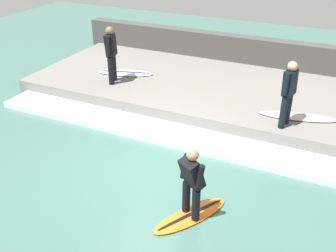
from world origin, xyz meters
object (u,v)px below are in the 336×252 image
object	(u,v)px
surfboard_waiting_far	(298,116)
surfer_waiting_near	(111,52)
surfboard_waiting_near	(126,73)
surfer_waiting_far	(289,91)
surfer_riding	(192,180)
surfboard_riding	(190,216)

from	to	relation	value
surfboard_waiting_far	surfer_waiting_near	bearing A→B (deg)	89.55
surfboard_waiting_far	surfboard_waiting_near	bearing A→B (deg)	81.46
surfer_waiting_far	surfer_riding	bearing A→B (deg)	164.47
surfboard_riding	surfboard_waiting_far	distance (m)	4.28
surfer_waiting_near	surfer_waiting_far	size ratio (longest dim) A/B	1.05
surfer_waiting_near	surfboard_waiting_near	xyz separation A→B (m)	(0.78, 0.02, -0.92)
surfer_waiting_near	surfboard_waiting_far	world-z (taller)	surfer_waiting_near
surfboard_riding	surfboard_waiting_near	size ratio (longest dim) A/B	0.88
surfboard_riding	surfer_waiting_near	xyz separation A→B (m)	(4.12, 4.23, 1.36)
surfer_riding	surfer_waiting_far	bearing A→B (deg)	-15.53
surfer_waiting_far	surfboard_waiting_far	xyz separation A→B (m)	(0.57, -0.24, -0.88)
surfer_riding	surfboard_waiting_far	size ratio (longest dim) A/B	0.72
surfer_riding	surfer_waiting_near	distance (m)	5.94
surfboard_riding	surfboard_waiting_near	world-z (taller)	surfboard_waiting_near
surfer_waiting_near	surfboard_waiting_far	distance (m)	5.53
surfboard_waiting_near	surfer_riding	bearing A→B (deg)	-139.04
surfer_waiting_far	surfboard_waiting_far	distance (m)	1.07
surfer_riding	surfboard_waiting_near	world-z (taller)	surfer_riding
surfer_waiting_near	surfer_waiting_far	distance (m)	5.25
surfboard_riding	surfboard_waiting_near	distance (m)	6.51
surfer_waiting_near	surfboard_waiting_near	size ratio (longest dim) A/B	0.91
surfboard_waiting_near	surfboard_waiting_far	xyz separation A→B (m)	(-0.82, -5.48, -0.00)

